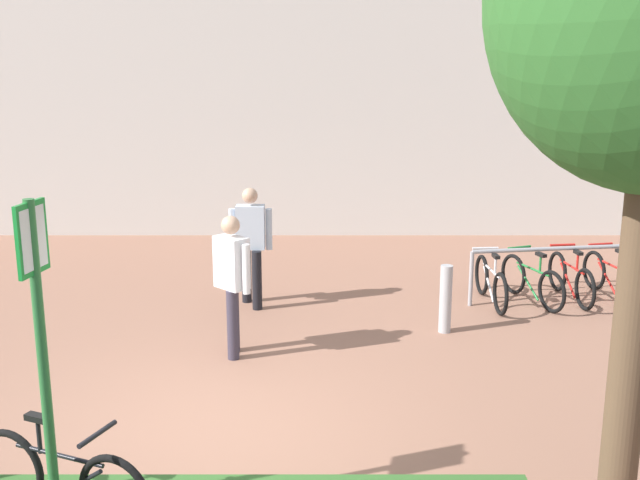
{
  "coord_description": "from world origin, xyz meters",
  "views": [
    {
      "loc": [
        0.98,
        -6.79,
        3.6
      ],
      "look_at": [
        0.95,
        2.35,
        1.36
      ],
      "focal_mm": 43.81,
      "sensor_mm": 36.0,
      "label": 1
    }
  ],
  "objects_px": {
    "parking_sign_post": "(42,323)",
    "person_casual_tan": "(253,239)",
    "bike_at_sign": "(64,478)",
    "bike_rack_cluster": "(594,277)",
    "bollard_steel": "(448,299)",
    "person_shirt_white": "(234,277)"
  },
  "relations": [
    {
      "from": "parking_sign_post",
      "to": "person_casual_tan",
      "type": "distance_m",
      "value": 5.57
    },
    {
      "from": "bike_at_sign",
      "to": "bike_rack_cluster",
      "type": "distance_m",
      "value": 8.17
    },
    {
      "from": "bike_rack_cluster",
      "to": "person_casual_tan",
      "type": "relative_size",
      "value": 2.16
    },
    {
      "from": "bike_rack_cluster",
      "to": "bollard_steel",
      "type": "height_order",
      "value": "bollard_steel"
    },
    {
      "from": "bollard_steel",
      "to": "person_casual_tan",
      "type": "bearing_deg",
      "value": 157.46
    },
    {
      "from": "bike_at_sign",
      "to": "person_casual_tan",
      "type": "xyz_separation_m",
      "value": [
        1.04,
        5.26,
        0.63
      ]
    },
    {
      "from": "bike_rack_cluster",
      "to": "bike_at_sign",
      "type": "bearing_deg",
      "value": -137.31
    },
    {
      "from": "bike_at_sign",
      "to": "person_shirt_white",
      "type": "bearing_deg",
      "value": 73.95
    },
    {
      "from": "bike_at_sign",
      "to": "person_casual_tan",
      "type": "relative_size",
      "value": 0.91
    },
    {
      "from": "bike_at_sign",
      "to": "person_casual_tan",
      "type": "bearing_deg",
      "value": 78.86
    },
    {
      "from": "parking_sign_post",
      "to": "bike_at_sign",
      "type": "height_order",
      "value": "parking_sign_post"
    },
    {
      "from": "bike_at_sign",
      "to": "person_casual_tan",
      "type": "distance_m",
      "value": 5.4
    },
    {
      "from": "bike_rack_cluster",
      "to": "parking_sign_post",
      "type": "bearing_deg",
      "value": -136.44
    },
    {
      "from": "bike_at_sign",
      "to": "bollard_steel",
      "type": "relative_size",
      "value": 1.74
    },
    {
      "from": "bollard_steel",
      "to": "person_casual_tan",
      "type": "xyz_separation_m",
      "value": [
        -2.61,
        1.08,
        0.53
      ]
    },
    {
      "from": "bike_at_sign",
      "to": "bike_rack_cluster",
      "type": "bearing_deg",
      "value": 42.69
    },
    {
      "from": "parking_sign_post",
      "to": "bike_rack_cluster",
      "type": "xyz_separation_m",
      "value": [
        6.0,
        5.71,
        -1.34
      ]
    },
    {
      "from": "bike_at_sign",
      "to": "person_shirt_white",
      "type": "distance_m",
      "value": 3.58
    },
    {
      "from": "person_shirt_white",
      "to": "bollard_steel",
      "type": "bearing_deg",
      "value": 16.5
    },
    {
      "from": "parking_sign_post",
      "to": "bike_at_sign",
      "type": "distance_m",
      "value": 1.35
    },
    {
      "from": "bollard_steel",
      "to": "person_shirt_white",
      "type": "relative_size",
      "value": 0.52
    },
    {
      "from": "parking_sign_post",
      "to": "person_shirt_white",
      "type": "distance_m",
      "value": 3.75
    }
  ]
}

